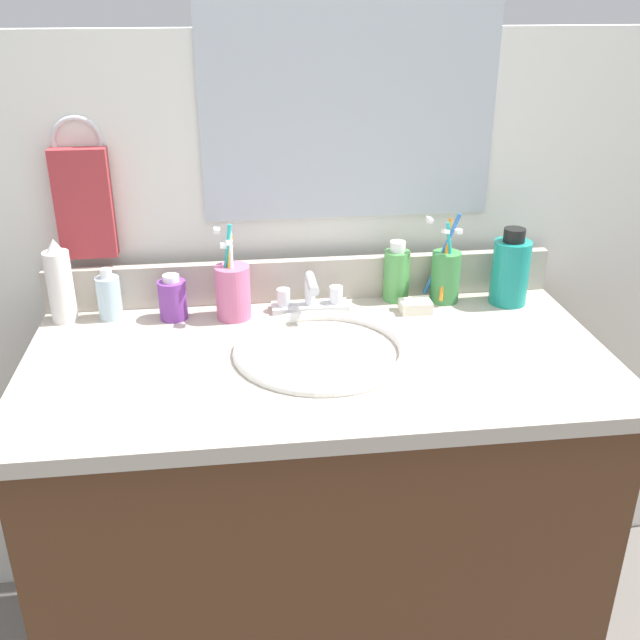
# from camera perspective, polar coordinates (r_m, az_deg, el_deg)

# --- Properties ---
(vanity_cabinet) EXTENTS (1.03, 0.51, 0.73)m
(vanity_cabinet) POSITION_cam_1_polar(r_m,az_deg,el_deg) (1.55, -0.08, -15.71)
(vanity_cabinet) COLOR #4C2D19
(vanity_cabinet) RESTS_ON ground_plane
(countertop) EXTENTS (1.07, 0.55, 0.03)m
(countertop) POSITION_cam_1_polar(r_m,az_deg,el_deg) (1.34, -0.09, -3.29)
(countertop) COLOR #B2A899
(countertop) RESTS_ON vanity_cabinet
(backsplash) EXTENTS (1.07, 0.02, 0.09)m
(backsplash) POSITION_cam_1_polar(r_m,az_deg,el_deg) (1.55, -1.31, 3.20)
(backsplash) COLOR #B2A899
(backsplash) RESTS_ON countertop
(back_wall) EXTENTS (2.17, 0.04, 1.30)m
(back_wall) POSITION_cam_1_polar(r_m,az_deg,el_deg) (1.67, -1.48, -0.87)
(back_wall) COLOR silver
(back_wall) RESTS_ON ground_plane
(mirror_panel) EXTENTS (0.60, 0.01, 0.56)m
(mirror_panel) POSITION_cam_1_polar(r_m,az_deg,el_deg) (1.51, 2.36, 18.42)
(mirror_panel) COLOR #B2BCC6
(towel_ring) EXTENTS (0.10, 0.01, 0.10)m
(towel_ring) POSITION_cam_1_polar(r_m,az_deg,el_deg) (1.53, -18.50, 13.15)
(towel_ring) COLOR silver
(hand_towel) EXTENTS (0.11, 0.04, 0.22)m
(hand_towel) POSITION_cam_1_polar(r_m,az_deg,el_deg) (1.54, -18.02, 8.66)
(hand_towel) COLOR #A53338
(sink_basin) EXTENTS (0.33, 0.33, 0.11)m
(sink_basin) POSITION_cam_1_polar(r_m,az_deg,el_deg) (1.35, 0.17, -3.68)
(sink_basin) COLOR white
(sink_basin) RESTS_ON countertop
(faucet) EXTENTS (0.16, 0.10, 0.08)m
(faucet) POSITION_cam_1_polar(r_m,az_deg,el_deg) (1.50, -0.77, 1.74)
(faucet) COLOR silver
(faucet) RESTS_ON countertop
(bottle_cream_purple) EXTENTS (0.06, 0.06, 0.09)m
(bottle_cream_purple) POSITION_cam_1_polar(r_m,az_deg,el_deg) (1.49, -11.47, 1.65)
(bottle_cream_purple) COLOR #7A3899
(bottle_cream_purple) RESTS_ON countertop
(bottle_lotion_white) EXTENTS (0.05, 0.05, 0.17)m
(bottle_lotion_white) POSITION_cam_1_polar(r_m,az_deg,el_deg) (1.53, -19.71, 2.68)
(bottle_lotion_white) COLOR white
(bottle_lotion_white) RESTS_ON countertop
(bottle_toner_green) EXTENTS (0.05, 0.05, 0.13)m
(bottle_toner_green) POSITION_cam_1_polar(r_m,az_deg,el_deg) (1.56, 6.02, 3.63)
(bottle_toner_green) COLOR #4C9E4C
(bottle_toner_green) RESTS_ON countertop
(bottle_mouthwash_teal) EXTENTS (0.08, 0.08, 0.16)m
(bottle_mouthwash_teal) POSITION_cam_1_polar(r_m,az_deg,el_deg) (1.58, 14.70, 3.80)
(bottle_mouthwash_teal) COLOR teal
(bottle_mouthwash_teal) RESTS_ON countertop
(bottle_gel_clear) EXTENTS (0.05, 0.05, 0.11)m
(bottle_gel_clear) POSITION_cam_1_polar(r_m,az_deg,el_deg) (1.52, -16.20, 1.77)
(bottle_gel_clear) COLOR silver
(bottle_gel_clear) RESTS_ON countertop
(cup_pink) EXTENTS (0.07, 0.07, 0.20)m
(cup_pink) POSITION_cam_1_polar(r_m,az_deg,el_deg) (1.47, -6.86, 2.33)
(cup_pink) COLOR #D16693
(cup_pink) RESTS_ON countertop
(cup_green) EXTENTS (0.08, 0.07, 0.19)m
(cup_green) POSITION_cam_1_polar(r_m,az_deg,el_deg) (1.56, 9.80, 3.51)
(cup_green) COLOR #3F8C47
(cup_green) RESTS_ON countertop
(soap_bar) EXTENTS (0.06, 0.04, 0.02)m
(soap_bar) POSITION_cam_1_polar(r_m,az_deg,el_deg) (1.52, 7.50, 1.07)
(soap_bar) COLOR white
(soap_bar) RESTS_ON countertop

